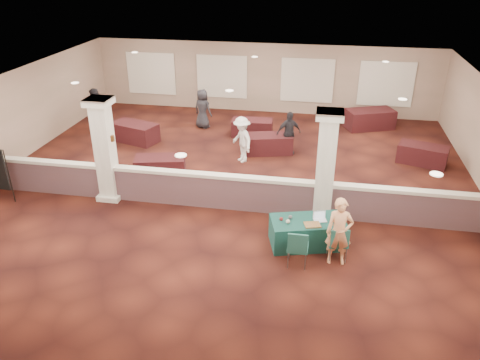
% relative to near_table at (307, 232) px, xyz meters
% --- Properties ---
extents(ground, '(16.00, 16.00, 0.00)m').
position_rel_near_table_xyz_m(ground, '(-2.66, 3.00, -0.36)').
color(ground, '#471B11').
rests_on(ground, ground).
extents(wall_back, '(16.00, 0.04, 3.20)m').
position_rel_near_table_xyz_m(wall_back, '(-2.66, 11.00, 1.24)').
color(wall_back, '#87745D').
rests_on(wall_back, ground).
extents(wall_front, '(16.00, 0.04, 3.20)m').
position_rel_near_table_xyz_m(wall_front, '(-2.66, -5.00, 1.24)').
color(wall_front, '#87745D').
rests_on(wall_front, ground).
extents(wall_left, '(0.04, 16.00, 3.20)m').
position_rel_near_table_xyz_m(wall_left, '(-10.66, 3.00, 1.24)').
color(wall_left, '#87745D').
rests_on(wall_left, ground).
extents(ceiling, '(16.00, 16.00, 0.02)m').
position_rel_near_table_xyz_m(ceiling, '(-2.66, 3.00, 2.84)').
color(ceiling, silver).
rests_on(ceiling, wall_back).
extents(partition_wall, '(15.60, 0.28, 1.10)m').
position_rel_near_table_xyz_m(partition_wall, '(-2.66, 1.50, 0.20)').
color(partition_wall, brown).
rests_on(partition_wall, ground).
extents(column_left, '(0.72, 0.72, 3.20)m').
position_rel_near_table_xyz_m(column_left, '(-6.16, 1.50, 1.27)').
color(column_left, beige).
rests_on(column_left, ground).
extents(column_right, '(0.72, 0.72, 3.20)m').
position_rel_near_table_xyz_m(column_right, '(0.34, 1.50, 1.27)').
color(column_right, beige).
rests_on(column_right, ground).
extents(sconce_left, '(0.12, 0.12, 0.18)m').
position_rel_near_table_xyz_m(sconce_left, '(-6.44, 1.50, 1.64)').
color(sconce_left, brown).
rests_on(sconce_left, column_left).
extents(sconce_right, '(0.12, 0.12, 0.18)m').
position_rel_near_table_xyz_m(sconce_right, '(-5.88, 1.50, 1.64)').
color(sconce_right, brown).
rests_on(sconce_right, column_left).
extents(near_table, '(2.08, 1.43, 0.73)m').
position_rel_near_table_xyz_m(near_table, '(0.00, 0.00, 0.00)').
color(near_table, '#0E342B').
rests_on(near_table, ground).
extents(conf_chair_main, '(0.55, 0.55, 0.95)m').
position_rel_near_table_xyz_m(conf_chair_main, '(0.78, -0.59, 0.20)').
color(conf_chair_main, '#1F5C4F').
rests_on(conf_chair_main, ground).
extents(conf_chair_side, '(0.50, 0.51, 1.00)m').
position_rel_near_table_xyz_m(conf_chair_side, '(-0.19, -1.02, 0.23)').
color(conf_chair_side, '#1F5C4F').
rests_on(conf_chair_side, ground).
extents(woman, '(0.66, 0.46, 1.76)m').
position_rel_near_table_xyz_m(woman, '(0.77, -0.66, 0.51)').
color(woman, '#F99D6C').
rests_on(woman, ground).
extents(far_table_front_left, '(1.83, 1.21, 0.68)m').
position_rel_near_table_xyz_m(far_table_front_left, '(-5.16, 3.30, -0.02)').
color(far_table_front_left, black).
rests_on(far_table_front_left, ground).
extents(far_table_front_center, '(1.90, 1.29, 0.70)m').
position_rel_near_table_xyz_m(far_table_front_center, '(-1.78, 6.00, -0.01)').
color(far_table_front_center, black).
rests_on(far_table_front_center, ground).
extents(far_table_front_right, '(1.87, 1.32, 0.68)m').
position_rel_near_table_xyz_m(far_table_front_right, '(3.82, 6.00, -0.02)').
color(far_table_front_right, black).
rests_on(far_table_front_right, ground).
extents(far_table_back_left, '(2.05, 1.46, 0.75)m').
position_rel_near_table_xyz_m(far_table_back_left, '(-7.23, 6.20, 0.01)').
color(far_table_back_left, black).
rests_on(far_table_back_left, ground).
extents(far_table_back_center, '(1.71, 0.94, 0.67)m').
position_rel_near_table_xyz_m(far_table_back_center, '(-2.68, 7.72, -0.03)').
color(far_table_back_center, black).
rests_on(far_table_back_center, ground).
extents(far_table_back_right, '(2.24, 1.68, 0.82)m').
position_rel_near_table_xyz_m(far_table_back_right, '(2.18, 9.50, 0.04)').
color(far_table_back_right, black).
rests_on(far_table_back_right, ground).
extents(attendee_a, '(0.89, 0.50, 1.85)m').
position_rel_near_table_xyz_m(attendee_a, '(-9.16, 7.00, 0.56)').
color(attendee_a, black).
rests_on(attendee_a, ground).
extents(attendee_b, '(1.08, 1.14, 1.69)m').
position_rel_near_table_xyz_m(attendee_b, '(-2.63, 5.00, 0.48)').
color(attendee_b, white).
rests_on(attendee_b, ground).
extents(attendee_c, '(1.07, 0.86, 1.65)m').
position_rel_near_table_xyz_m(attendee_c, '(-1.04, 6.05, 0.46)').
color(attendee_c, black).
rests_on(attendee_c, ground).
extents(attendee_d, '(0.94, 0.73, 1.69)m').
position_rel_near_table_xyz_m(attendee_d, '(-4.93, 8.27, 0.48)').
color(attendee_d, black).
rests_on(attendee_d, ground).
extents(laptop_base, '(0.38, 0.31, 0.02)m').
position_rel_near_table_xyz_m(laptop_base, '(0.30, 0.03, 0.37)').
color(laptop_base, silver).
rests_on(laptop_base, near_table).
extents(laptop_screen, '(0.32, 0.10, 0.22)m').
position_rel_near_table_xyz_m(laptop_screen, '(0.27, 0.14, 0.49)').
color(laptop_screen, silver).
rests_on(laptop_screen, near_table).
extents(screen_glow, '(0.29, 0.09, 0.19)m').
position_rel_near_table_xyz_m(screen_glow, '(0.27, 0.14, 0.48)').
color(screen_glow, silver).
rests_on(screen_glow, near_table).
extents(knitting, '(0.46, 0.40, 0.03)m').
position_rel_near_table_xyz_m(knitting, '(0.12, -0.23, 0.38)').
color(knitting, orange).
rests_on(knitting, near_table).
extents(yarn_cream, '(0.11, 0.11, 0.11)m').
position_rel_near_table_xyz_m(yarn_cream, '(-0.50, -0.25, 0.42)').
color(yarn_cream, beige).
rests_on(yarn_cream, near_table).
extents(yarn_red, '(0.10, 0.10, 0.10)m').
position_rel_near_table_xyz_m(yarn_red, '(-0.68, -0.14, 0.41)').
color(yarn_red, maroon).
rests_on(yarn_red, near_table).
extents(yarn_grey, '(0.10, 0.10, 0.10)m').
position_rel_near_table_xyz_m(yarn_grey, '(-0.46, -0.01, 0.42)').
color(yarn_grey, '#434448').
rests_on(yarn_grey, near_table).
extents(scissors, '(0.12, 0.06, 0.01)m').
position_rel_near_table_xyz_m(scissors, '(0.70, -0.09, 0.37)').
color(scissors, red).
rests_on(scissors, near_table).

